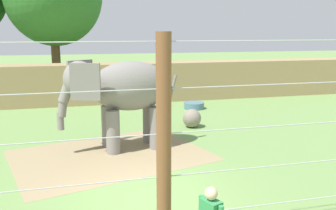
# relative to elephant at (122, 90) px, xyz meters

# --- Properties ---
(ground_plane) EXTENTS (120.00, 120.00, 0.00)m
(ground_plane) POSITION_rel_elephant_xyz_m (0.06, -4.09, -2.14)
(ground_plane) COLOR #6B8E4C
(dirt_patch) EXTENTS (7.35, 6.18, 0.01)m
(dirt_patch) POSITION_rel_elephant_xyz_m (-0.53, -0.67, -2.13)
(dirt_patch) COLOR #937F5B
(dirt_patch) RESTS_ON ground
(embankment_wall) EXTENTS (36.00, 1.80, 2.32)m
(embankment_wall) POSITION_rel_elephant_xyz_m (0.06, 9.06, -0.98)
(embankment_wall) COLOR #997F56
(embankment_wall) RESTS_ON ground
(elephant) EXTENTS (4.35, 1.94, 3.22)m
(elephant) POSITION_rel_elephant_xyz_m (0.00, 0.00, 0.00)
(elephant) COLOR gray
(elephant) RESTS_ON ground
(enrichment_ball) EXTENTS (0.82, 0.82, 0.82)m
(enrichment_ball) POSITION_rel_elephant_xyz_m (3.33, 2.22, -1.73)
(enrichment_ball) COLOR gray
(enrichment_ball) RESTS_ON ground
(cable_fence) EXTENTS (8.87, 0.27, 4.20)m
(cable_fence) POSITION_rel_elephant_xyz_m (0.01, -6.64, -0.03)
(cable_fence) COLOR brown
(cable_fence) RESTS_ON ground
(water_tub) EXTENTS (1.10, 1.10, 0.35)m
(water_tub) POSITION_rel_elephant_xyz_m (4.66, 5.96, -1.95)
(water_tub) COLOR slate
(water_tub) RESTS_ON ground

